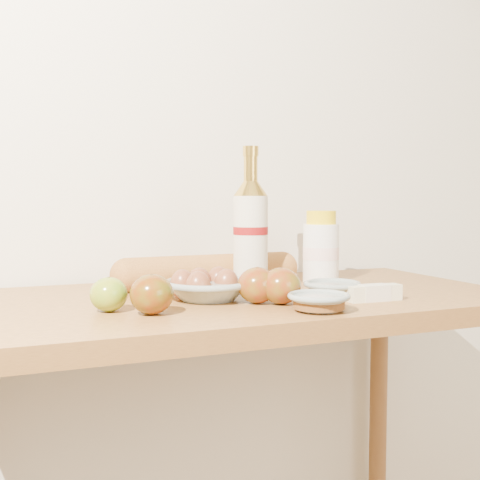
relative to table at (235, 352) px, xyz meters
name	(u,v)px	position (x,y,z in m)	size (l,w,h in m)	color
back_wall	(187,123)	(0.00, 0.33, 0.52)	(3.50, 0.02, 2.60)	silver
table	(235,352)	(0.00, 0.00, 0.00)	(1.20, 0.60, 0.90)	#A67035
bourbon_bottle	(251,232)	(0.07, 0.07, 0.25)	(0.10, 0.10, 0.32)	beige
cream_bottle	(321,249)	(0.27, 0.11, 0.20)	(0.10, 0.10, 0.18)	white
egg_bowl	(207,287)	(-0.07, -0.03, 0.15)	(0.22, 0.22, 0.06)	gray
baguette	(209,271)	(-0.01, 0.13, 0.16)	(0.46, 0.09, 0.08)	#B77937
apple_yellowgreen	(109,294)	(-0.28, -0.08, 0.16)	(0.07, 0.07, 0.06)	#A09520
apple_redgreen_front	(152,294)	(-0.21, -0.14, 0.16)	(0.10, 0.10, 0.07)	maroon
apple_redgreen_right	(257,285)	(0.00, -0.11, 0.16)	(0.09, 0.09, 0.07)	maroon
sugar_bowl	(319,302)	(0.08, -0.23, 0.14)	(0.12, 0.12, 0.03)	gray
syrup_bowl	(332,289)	(0.18, -0.11, 0.14)	(0.13, 0.13, 0.03)	gray
butter_stick	(374,293)	(0.23, -0.17, 0.14)	(0.12, 0.04, 0.03)	beige
apple_extra	(281,286)	(0.04, -0.14, 0.16)	(0.09, 0.09, 0.07)	maroon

